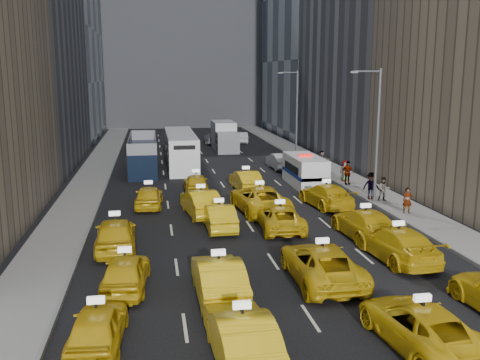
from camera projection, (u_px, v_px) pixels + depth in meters
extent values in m
plane|color=black|center=(283.00, 277.00, 23.09)|extent=(160.00, 160.00, 0.00)
cube|color=gray|center=(93.00, 176.00, 45.58)|extent=(3.00, 90.00, 0.15)
cube|color=gray|center=(329.00, 169.00, 48.96)|extent=(3.00, 90.00, 0.15)
cube|color=slate|center=(110.00, 175.00, 45.81)|extent=(0.15, 90.00, 0.18)
cube|color=slate|center=(313.00, 169.00, 48.72)|extent=(0.15, 90.00, 0.18)
cube|color=slate|center=(180.00, 5.00, 88.87)|extent=(30.00, 12.00, 40.00)
cylinder|color=#595B60|center=(377.00, 138.00, 35.32)|extent=(0.20, 0.20, 9.00)
cylinder|color=#595B60|center=(367.00, 71.00, 34.34)|extent=(1.80, 0.12, 0.12)
cube|color=slate|center=(354.00, 72.00, 34.21)|extent=(0.50, 0.22, 0.12)
cylinder|color=#595B60|center=(297.00, 115.00, 54.68)|extent=(0.20, 0.20, 9.00)
cylinder|color=#595B60|center=(289.00, 72.00, 53.70)|extent=(1.80, 0.12, 0.12)
cube|color=slate|center=(280.00, 73.00, 53.56)|extent=(0.50, 0.22, 0.12)
imported|color=gold|center=(97.00, 327.00, 17.02)|extent=(1.91, 4.20, 1.40)
imported|color=gold|center=(242.00, 337.00, 16.17)|extent=(1.94, 4.98, 1.62)
imported|color=gold|center=(420.00, 325.00, 17.14)|extent=(2.84, 5.31, 1.42)
imported|color=gold|center=(126.00, 272.00, 21.63)|extent=(2.09, 4.46, 1.48)
imported|color=gold|center=(219.00, 278.00, 20.80)|extent=(1.84, 5.02, 1.64)
imported|color=gold|center=(322.00, 264.00, 22.48)|extent=(2.64, 5.68, 1.58)
imported|color=gold|center=(397.00, 244.00, 25.10)|extent=(2.56, 5.54, 1.57)
imported|color=gold|center=(116.00, 234.00, 26.47)|extent=(2.12, 4.96, 1.67)
imported|color=gold|center=(219.00, 217.00, 30.15)|extent=(1.64, 4.44, 1.45)
imported|color=gold|center=(280.00, 217.00, 30.06)|extent=(2.58, 5.13, 1.39)
imported|color=gold|center=(365.00, 224.00, 28.52)|extent=(2.40, 5.45, 1.56)
imported|color=gold|center=(149.00, 196.00, 35.06)|extent=(1.98, 4.39, 1.47)
imported|color=gold|center=(201.00, 202.00, 33.11)|extent=(2.39, 5.14, 1.63)
imported|color=gold|center=(259.00, 199.00, 33.95)|extent=(3.31, 6.26, 1.68)
imported|color=gold|center=(326.00, 195.00, 35.26)|extent=(2.77, 5.50, 1.53)
imported|color=gold|center=(196.00, 183.00, 39.29)|extent=(1.85, 4.33, 1.46)
imported|color=gold|center=(246.00, 181.00, 40.13)|extent=(1.96, 4.77, 1.54)
cube|color=white|center=(305.00, 171.00, 41.91)|extent=(2.22, 5.82, 2.33)
cylinder|color=black|center=(300.00, 185.00, 39.95)|extent=(0.28, 0.93, 0.93)
cylinder|color=black|center=(325.00, 184.00, 40.26)|extent=(0.28, 0.93, 0.93)
cylinder|color=black|center=(287.00, 175.00, 43.83)|extent=(0.28, 0.93, 0.93)
cylinder|color=black|center=(309.00, 175.00, 44.14)|extent=(0.28, 0.93, 0.93)
cube|color=navy|center=(305.00, 173.00, 41.94)|extent=(2.27, 5.82, 0.26)
cube|color=red|center=(305.00, 155.00, 41.67)|extent=(1.06, 0.37, 0.17)
cube|color=black|center=(143.00, 154.00, 48.38)|extent=(3.24, 10.77, 3.09)
cylinder|color=black|center=(130.00, 174.00, 44.14)|extent=(0.28, 1.10, 1.10)
cylinder|color=black|center=(156.00, 173.00, 44.48)|extent=(0.28, 1.10, 1.10)
cylinder|color=black|center=(133.00, 158.00, 52.67)|extent=(0.28, 1.10, 1.10)
cylinder|color=black|center=(155.00, 157.00, 53.01)|extent=(0.28, 1.10, 1.10)
cube|color=white|center=(181.00, 150.00, 50.54)|extent=(3.47, 12.58, 3.21)
cylinder|color=black|center=(171.00, 171.00, 45.42)|extent=(0.28, 1.10, 1.10)
cylinder|color=black|center=(198.00, 170.00, 45.78)|extent=(0.28, 1.10, 1.10)
cylinder|color=black|center=(167.00, 153.00, 55.70)|extent=(0.28, 1.10, 1.10)
cylinder|color=black|center=(189.00, 152.00, 56.07)|extent=(0.28, 1.10, 1.10)
cube|color=silver|center=(225.00, 136.00, 61.42)|extent=(2.92, 7.24, 3.24)
cylinder|color=black|center=(218.00, 149.00, 58.90)|extent=(0.28, 1.10, 1.10)
cylinder|color=black|center=(237.00, 148.00, 59.24)|extent=(0.28, 1.10, 1.10)
cylinder|color=black|center=(213.00, 143.00, 64.01)|extent=(0.28, 1.10, 1.10)
cylinder|color=black|center=(230.00, 142.00, 64.35)|extent=(0.28, 1.10, 1.10)
imported|color=#AEB2B6|center=(279.00, 161.00, 49.39)|extent=(1.73, 4.57, 1.49)
imported|color=black|center=(136.00, 145.00, 61.27)|extent=(2.48, 4.89, 1.32)
imported|color=gray|center=(212.00, 138.00, 67.30)|extent=(2.16, 4.86, 1.39)
imported|color=black|center=(180.00, 139.00, 66.45)|extent=(1.98, 4.36, 1.45)
imported|color=#AAADB2|center=(242.00, 137.00, 68.04)|extent=(2.02, 4.44, 1.41)
imported|color=gray|center=(407.00, 200.00, 32.98)|extent=(0.67, 0.52, 1.62)
imported|color=gray|center=(384.00, 189.00, 36.21)|extent=(0.86, 0.57, 1.64)
imported|color=gray|center=(371.00, 186.00, 36.67)|extent=(1.24, 0.56, 1.88)
imported|color=gray|center=(347.00, 173.00, 41.59)|extent=(1.15, 0.64, 1.86)
imported|color=gray|center=(345.00, 171.00, 43.01)|extent=(0.84, 0.50, 1.67)
imported|color=gray|center=(322.00, 161.00, 47.62)|extent=(1.67, 0.51, 1.79)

